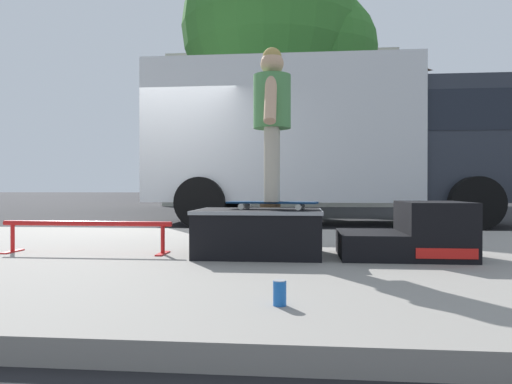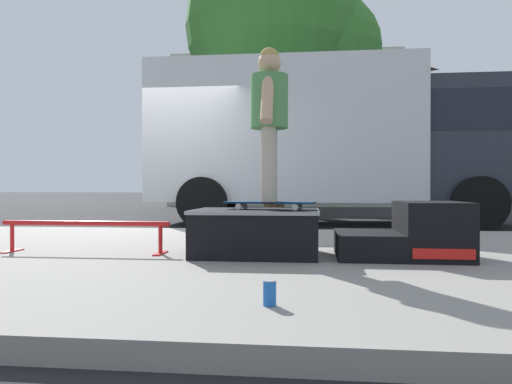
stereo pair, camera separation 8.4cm
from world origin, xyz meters
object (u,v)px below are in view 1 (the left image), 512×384
object	(u,v)px
skateboard	(272,203)
street_tree_main	(281,35)
kicker_ramp	(414,234)
skate_box	(259,231)
grind_rail	(86,229)
box_truck	(332,137)
soda_can	(280,293)
skater_kid	(272,111)

from	to	relation	value
skateboard	street_tree_main	bearing A→B (deg)	92.12
kicker_ramp	street_tree_main	distance (m)	9.87
skate_box	skateboard	size ratio (longest dim) A/B	1.33
skate_box	grind_rail	world-z (taller)	skate_box
skateboard	street_tree_main	world-z (taller)	street_tree_main
box_truck	skate_box	bearing A→B (deg)	-100.00
kicker_ramp	skateboard	world-z (taller)	kicker_ramp
soda_can	skater_kid	bearing A→B (deg)	94.86
kicker_ramp	box_truck	size ratio (longest dim) A/B	0.15
skateboard	box_truck	distance (m)	5.53
skate_box	skater_kid	world-z (taller)	skater_kid
skate_box	skateboard	xyz separation A→B (m)	(0.11, 0.01, 0.24)
box_truck	grind_rail	bearing A→B (deg)	-114.90
skate_box	soda_can	size ratio (longest dim) A/B	8.50
skater_kid	skateboard	bearing A→B (deg)	71.57
grind_rail	skateboard	distance (m)	1.68
kicker_ramp	box_truck	world-z (taller)	box_truck
box_truck	street_tree_main	xyz separation A→B (m)	(-1.15, 3.31, 3.09)
grind_rail	skater_kid	size ratio (longest dim) A/B	1.17
skateboard	skater_kid	bearing A→B (deg)	-108.43
kicker_ramp	street_tree_main	world-z (taller)	street_tree_main
skate_box	soda_can	xyz separation A→B (m)	(0.26, -1.75, -0.15)
skate_box	skater_kid	distance (m)	1.04
skate_box	street_tree_main	world-z (taller)	street_tree_main
street_tree_main	box_truck	bearing A→B (deg)	-70.76
skateboard	street_tree_main	size ratio (longest dim) A/B	0.11
kicker_ramp	soda_can	bearing A→B (deg)	-120.75
skater_kid	kicker_ramp	bearing A→B (deg)	-0.66
kicker_ramp	street_tree_main	xyz separation A→B (m)	(-1.51, 8.67, 4.47)
skater_kid	street_tree_main	size ratio (longest dim) A/B	0.18
kicker_ramp	soda_can	distance (m)	2.04
skate_box	grind_rail	distance (m)	1.55
skate_box	box_truck	size ratio (longest dim) A/B	0.16
kicker_ramp	soda_can	size ratio (longest dim) A/B	8.28
skate_box	skateboard	distance (m)	0.27
skate_box	skateboard	world-z (taller)	skateboard
grind_rail	soda_can	world-z (taller)	grind_rail
grind_rail	soda_can	size ratio (longest dim) A/B	12.35
kicker_ramp	street_tree_main	bearing A→B (deg)	99.89
skater_kid	soda_can	distance (m)	2.13
kicker_ramp	grind_rail	size ratio (longest dim) A/B	0.67
skater_kid	soda_can	xyz separation A→B (m)	(0.15, -1.76, -1.18)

